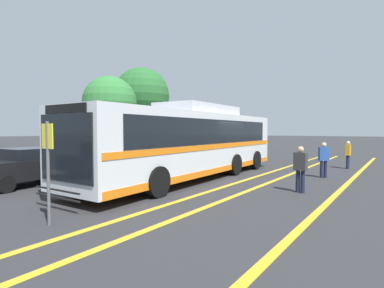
# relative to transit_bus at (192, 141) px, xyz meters

# --- Properties ---
(ground_plane) EXTENTS (220.00, 220.00, 0.00)m
(ground_plane) POSITION_rel_transit_bus_xyz_m (1.38, -0.45, -1.65)
(ground_plane) COLOR #2D2D30
(lane_strip_0) EXTENTS (32.45, 0.20, 0.01)m
(lane_strip_0) POSITION_rel_transit_bus_xyz_m (-0.02, -2.20, -1.65)
(lane_strip_0) COLOR gold
(lane_strip_0) RESTS_ON ground_plane
(lane_strip_1) EXTENTS (32.45, 0.20, 0.01)m
(lane_strip_1) POSITION_rel_transit_bus_xyz_m (-0.02, -3.26, -1.65)
(lane_strip_1) COLOR gold
(lane_strip_1) RESTS_ON ground_plane
(lane_strip_2) EXTENTS (32.45, 0.20, 0.01)m
(lane_strip_2) POSITION_rel_transit_bus_xyz_m (-0.02, -5.91, -1.65)
(lane_strip_2) COLOR gold
(lane_strip_2) RESTS_ON ground_plane
(curb_strip) EXTENTS (40.45, 0.36, 0.15)m
(curb_strip) POSITION_rel_transit_bus_xyz_m (-0.02, 6.12, -1.58)
(curb_strip) COLOR #99999E
(curb_strip) RESTS_ON ground_plane
(transit_bus) EXTENTS (12.83, 3.05, 3.29)m
(transit_bus) POSITION_rel_transit_bus_xyz_m (0.00, 0.00, 0.00)
(transit_bus) COLOR silver
(transit_bus) RESTS_ON ground_plane
(parked_car_1) EXTENTS (4.23, 2.29, 1.44)m
(parked_car_1) POSITION_rel_transit_bus_xyz_m (-5.12, 4.31, -0.91)
(parked_car_1) COLOR black
(parked_car_1) RESTS_ON ground_plane
(parked_car_2) EXTENTS (4.91, 2.03, 1.54)m
(parked_car_2) POSITION_rel_transit_bus_xyz_m (0.35, 4.10, -0.89)
(parked_car_2) COLOR silver
(parked_car_2) RESTS_ON ground_plane
(pedestrian_0) EXTENTS (0.43, 0.25, 1.54)m
(pedestrian_0) POSITION_rel_transit_bus_xyz_m (7.64, -5.20, -0.79)
(pedestrian_0) COLOR #191E38
(pedestrian_0) RESTS_ON ground_plane
(pedestrian_1) EXTENTS (0.42, 0.47, 1.59)m
(pedestrian_1) POSITION_rel_transit_bus_xyz_m (3.46, -4.79, -0.76)
(pedestrian_1) COLOR #191E38
(pedestrian_1) RESTS_ON ground_plane
(pedestrian_2) EXTENTS (0.27, 0.45, 1.59)m
(pedestrian_2) POSITION_rel_transit_bus_xyz_m (-0.46, -4.85, -0.76)
(pedestrian_2) COLOR #191E38
(pedestrian_2) RESTS_ON ground_plane
(bus_stop_sign) EXTENTS (0.07, 0.40, 2.33)m
(bus_stop_sign) POSITION_rel_transit_bus_xyz_m (-7.33, -1.24, -0.18)
(bus_stop_sign) COLOR #59595E
(bus_stop_sign) RESTS_ON ground_plane
(tree_0) EXTENTS (3.61, 3.61, 5.81)m
(tree_0) POSITION_rel_transit_bus_xyz_m (2.57, 8.68, 2.34)
(tree_0) COLOR #513823
(tree_0) RESTS_ON ground_plane
(tree_1) EXTENTS (4.84, 4.84, 7.59)m
(tree_1) POSITION_rel_transit_bus_xyz_m (8.06, 11.11, 3.51)
(tree_1) COLOR #513823
(tree_1) RESTS_ON ground_plane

